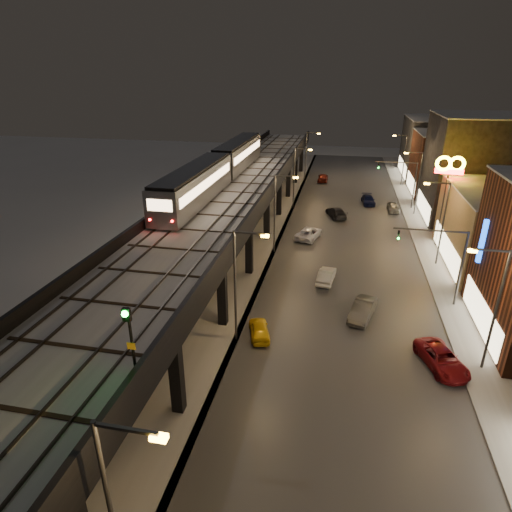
{
  "coord_description": "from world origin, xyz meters",
  "views": [
    {
      "loc": [
        6.42,
        -14.06,
        19.13
      ],
      "look_at": [
        -0.16,
        18.03,
        5.0
      ],
      "focal_mm": 30.0,
      "sensor_mm": 36.0,
      "label": 1
    }
  ],
  "objects_px": {
    "rail_signal": "(129,328)",
    "car_onc_silver": "(363,310)",
    "car_mid_silver": "(309,234)",
    "car_onc_dark": "(442,359)",
    "car_mid_dark": "(336,213)",
    "car_taxi": "(259,330)",
    "car_far_white": "(323,178)",
    "car_onc_white": "(368,200)",
    "car_near_white": "(326,276)",
    "subway_train": "(220,167)",
    "car_onc_red": "(393,207)"
  },
  "relations": [
    {
      "from": "car_taxi",
      "to": "car_onc_dark",
      "type": "bearing_deg",
      "value": 157.81
    },
    {
      "from": "car_taxi",
      "to": "car_onc_red",
      "type": "relative_size",
      "value": 0.91
    },
    {
      "from": "car_onc_silver",
      "to": "car_onc_white",
      "type": "xyz_separation_m",
      "value": [
        1.68,
        34.83,
        -0.09
      ]
    },
    {
      "from": "car_onc_dark",
      "to": "car_near_white",
      "type": "bearing_deg",
      "value": 106.81
    },
    {
      "from": "rail_signal",
      "to": "car_near_white",
      "type": "height_order",
      "value": "rail_signal"
    },
    {
      "from": "car_far_white",
      "to": "car_onc_silver",
      "type": "distance_m",
      "value": 48.88
    },
    {
      "from": "car_far_white",
      "to": "car_onc_dark",
      "type": "bearing_deg",
      "value": 101.61
    },
    {
      "from": "car_onc_red",
      "to": "car_onc_dark",
      "type": "bearing_deg",
      "value": -90.63
    },
    {
      "from": "rail_signal",
      "to": "car_onc_red",
      "type": "height_order",
      "value": "rail_signal"
    },
    {
      "from": "car_taxi",
      "to": "car_onc_white",
      "type": "distance_m",
      "value": 40.48
    },
    {
      "from": "car_onc_red",
      "to": "car_taxi",
      "type": "bearing_deg",
      "value": -110.78
    },
    {
      "from": "car_mid_dark",
      "to": "car_near_white",
      "type": "bearing_deg",
      "value": 69.28
    },
    {
      "from": "car_onc_white",
      "to": "rail_signal",
      "type": "bearing_deg",
      "value": -109.56
    },
    {
      "from": "car_taxi",
      "to": "car_far_white",
      "type": "xyz_separation_m",
      "value": [
        1.76,
        52.96,
        0.16
      ]
    },
    {
      "from": "car_mid_silver",
      "to": "car_mid_dark",
      "type": "xyz_separation_m",
      "value": [
        3.06,
        9.38,
        0.01
      ]
    },
    {
      "from": "car_far_white",
      "to": "car_onc_red",
      "type": "relative_size",
      "value": 1.14
    },
    {
      "from": "car_onc_dark",
      "to": "car_onc_white",
      "type": "xyz_separation_m",
      "value": [
        -3.58,
        40.48,
        -0.03
      ]
    },
    {
      "from": "car_mid_silver",
      "to": "car_onc_white",
      "type": "height_order",
      "value": "car_mid_silver"
    },
    {
      "from": "car_onc_white",
      "to": "car_near_white",
      "type": "bearing_deg",
      "value": -105.95
    },
    {
      "from": "car_onc_silver",
      "to": "car_onc_red",
      "type": "relative_size",
      "value": 1.12
    },
    {
      "from": "car_mid_dark",
      "to": "car_onc_dark",
      "type": "xyz_separation_m",
      "value": [
        8.3,
        -32.8,
        -0.04
      ]
    },
    {
      "from": "car_onc_white",
      "to": "car_onc_silver",
      "type": "bearing_deg",
      "value": -98.79
    },
    {
      "from": "car_mid_silver",
      "to": "subway_train",
      "type": "bearing_deg",
      "value": 12.58
    },
    {
      "from": "car_mid_silver",
      "to": "rail_signal",
      "type": "bearing_deg",
      "value": 97.78
    },
    {
      "from": "rail_signal",
      "to": "car_mid_silver",
      "type": "bearing_deg",
      "value": 82.15
    },
    {
      "from": "car_far_white",
      "to": "car_onc_white",
      "type": "relative_size",
      "value": 1.03
    },
    {
      "from": "car_taxi",
      "to": "rail_signal",
      "type": "bearing_deg",
      "value": 60.06
    },
    {
      "from": "car_taxi",
      "to": "car_onc_dark",
      "type": "distance_m",
      "value": 13.28
    },
    {
      "from": "subway_train",
      "to": "car_onc_silver",
      "type": "relative_size",
      "value": 8.3
    },
    {
      "from": "car_far_white",
      "to": "car_onc_red",
      "type": "height_order",
      "value": "car_far_white"
    },
    {
      "from": "car_mid_silver",
      "to": "car_onc_dark",
      "type": "xyz_separation_m",
      "value": [
        11.37,
        -23.41,
        -0.02
      ]
    },
    {
      "from": "car_mid_dark",
      "to": "car_far_white",
      "type": "bearing_deg",
      "value": -101.47
    },
    {
      "from": "car_onc_dark",
      "to": "car_far_white",
      "type": "bearing_deg",
      "value": 82.68
    },
    {
      "from": "car_near_white",
      "to": "car_onc_silver",
      "type": "distance_m",
      "value": 7.0
    },
    {
      "from": "subway_train",
      "to": "rail_signal",
      "type": "relative_size",
      "value": 10.94
    },
    {
      "from": "subway_train",
      "to": "car_far_white",
      "type": "bearing_deg",
      "value": 69.54
    },
    {
      "from": "subway_train",
      "to": "car_onc_dark",
      "type": "relative_size",
      "value": 7.71
    },
    {
      "from": "car_onc_dark",
      "to": "car_onc_red",
      "type": "height_order",
      "value": "car_onc_red"
    },
    {
      "from": "rail_signal",
      "to": "car_mid_dark",
      "type": "xyz_separation_m",
      "value": [
        8.0,
        45.19,
        -8.31
      ]
    },
    {
      "from": "rail_signal",
      "to": "car_onc_silver",
      "type": "bearing_deg",
      "value": 58.53
    },
    {
      "from": "car_near_white",
      "to": "car_onc_dark",
      "type": "distance_m",
      "value": 14.6
    },
    {
      "from": "subway_train",
      "to": "car_far_white",
      "type": "xyz_separation_m",
      "value": [
        11.24,
        30.11,
        -7.65
      ]
    },
    {
      "from": "car_near_white",
      "to": "car_onc_silver",
      "type": "relative_size",
      "value": 0.91
    },
    {
      "from": "car_mid_silver",
      "to": "car_onc_dark",
      "type": "bearing_deg",
      "value": 131.52
    },
    {
      "from": "car_near_white",
      "to": "car_onc_dark",
      "type": "xyz_separation_m",
      "value": [
        8.6,
        -11.8,
        -0.0
      ]
    },
    {
      "from": "subway_train",
      "to": "car_far_white",
      "type": "distance_m",
      "value": 33.04
    },
    {
      "from": "car_mid_dark",
      "to": "car_onc_red",
      "type": "distance_m",
      "value": 9.34
    },
    {
      "from": "car_taxi",
      "to": "car_onc_dark",
      "type": "relative_size",
      "value": 0.75
    },
    {
      "from": "car_taxi",
      "to": "car_far_white",
      "type": "relative_size",
      "value": 0.79
    },
    {
      "from": "car_near_white",
      "to": "car_onc_white",
      "type": "relative_size",
      "value": 0.92
    }
  ]
}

